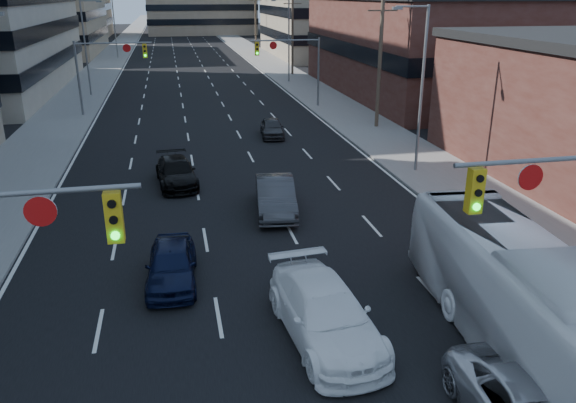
# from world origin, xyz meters

# --- Properties ---
(road_surface) EXTENTS (18.00, 300.00, 0.02)m
(road_surface) POSITION_xyz_m (0.00, 130.00, 0.01)
(road_surface) COLOR black
(road_surface) RESTS_ON ground
(sidewalk_left) EXTENTS (5.00, 300.00, 0.15)m
(sidewalk_left) POSITION_xyz_m (-11.50, 130.00, 0.07)
(sidewalk_left) COLOR slate
(sidewalk_left) RESTS_ON ground
(sidewalk_right) EXTENTS (5.00, 300.00, 0.15)m
(sidewalk_right) POSITION_xyz_m (11.50, 130.00, 0.07)
(sidewalk_right) COLOR slate
(sidewalk_right) RESTS_ON ground
(office_left_far) EXTENTS (20.00, 30.00, 16.00)m
(office_left_far) POSITION_xyz_m (-24.00, 100.00, 8.00)
(office_left_far) COLOR gray
(office_left_far) RESTS_ON ground
(storefront_right_mid) EXTENTS (20.00, 30.00, 9.00)m
(storefront_right_mid) POSITION_xyz_m (24.00, 50.00, 4.50)
(storefront_right_mid) COLOR #472119
(storefront_right_mid) RESTS_ON ground
(office_right_far) EXTENTS (22.00, 28.00, 14.00)m
(office_right_far) POSITION_xyz_m (25.00, 88.00, 7.00)
(office_right_far) COLOR gray
(office_right_far) RESTS_ON ground
(bg_block_right) EXTENTS (22.00, 22.00, 12.00)m
(bg_block_right) POSITION_xyz_m (32.00, 130.00, 6.00)
(bg_block_right) COLOR gray
(bg_block_right) RESTS_ON ground
(signal_far_left) EXTENTS (6.09, 0.33, 6.00)m
(signal_far_left) POSITION_xyz_m (-7.68, 45.00, 4.30)
(signal_far_left) COLOR slate
(signal_far_left) RESTS_ON ground
(signal_far_right) EXTENTS (6.09, 0.33, 6.00)m
(signal_far_right) POSITION_xyz_m (7.68, 45.00, 4.30)
(signal_far_right) COLOR slate
(signal_far_right) RESTS_ON ground
(utility_pole_block) EXTENTS (2.20, 0.28, 11.00)m
(utility_pole_block) POSITION_xyz_m (12.20, 36.00, 5.78)
(utility_pole_block) COLOR #4C3D2D
(utility_pole_block) RESTS_ON ground
(utility_pole_midblock) EXTENTS (2.20, 0.28, 11.00)m
(utility_pole_midblock) POSITION_xyz_m (12.20, 66.00, 5.78)
(utility_pole_midblock) COLOR #4C3D2D
(utility_pole_midblock) RESTS_ON ground
(utility_pole_distant) EXTENTS (2.20, 0.28, 11.00)m
(utility_pole_distant) POSITION_xyz_m (12.20, 96.00, 5.78)
(utility_pole_distant) COLOR #4C3D2D
(utility_pole_distant) RESTS_ON ground
(streetlight_left_mid) EXTENTS (2.03, 0.22, 9.00)m
(streetlight_left_mid) POSITION_xyz_m (-10.34, 55.00, 5.05)
(streetlight_left_mid) COLOR slate
(streetlight_left_mid) RESTS_ON ground
(streetlight_left_far) EXTENTS (2.03, 0.22, 9.00)m
(streetlight_left_far) POSITION_xyz_m (-10.34, 90.00, 5.05)
(streetlight_left_far) COLOR slate
(streetlight_left_far) RESTS_ON ground
(streetlight_right_near) EXTENTS (2.03, 0.22, 9.00)m
(streetlight_right_near) POSITION_xyz_m (10.34, 25.00, 5.05)
(streetlight_right_near) COLOR slate
(streetlight_right_near) RESTS_ON ground
(streetlight_right_far) EXTENTS (2.03, 0.22, 9.00)m
(streetlight_right_far) POSITION_xyz_m (10.34, 60.00, 5.05)
(streetlight_right_far) COLOR slate
(streetlight_right_far) RESTS_ON ground
(white_van) EXTENTS (2.80, 5.84, 1.64)m
(white_van) POSITION_xyz_m (1.17, 10.27, 0.82)
(white_van) COLOR white
(white_van) RESTS_ON ground
(transit_bus) EXTENTS (3.71, 12.08, 3.32)m
(transit_bus) POSITION_xyz_m (6.30, 8.03, 1.66)
(transit_bus) COLOR white
(transit_bus) RESTS_ON ground
(sedan_blue) EXTENTS (1.89, 4.26, 1.42)m
(sedan_blue) POSITION_xyz_m (-3.16, 14.60, 0.71)
(sedan_blue) COLOR black
(sedan_blue) RESTS_ON ground
(sedan_grey_center) EXTENTS (2.25, 5.02, 1.60)m
(sedan_grey_center) POSITION_xyz_m (1.60, 20.49, 0.80)
(sedan_grey_center) COLOR #39393C
(sedan_grey_center) RESTS_ON ground
(sedan_black_far) EXTENTS (2.35, 4.88, 1.37)m
(sedan_black_far) POSITION_xyz_m (-2.79, 25.51, 0.68)
(sedan_black_far) COLOR black
(sedan_black_far) RESTS_ON ground
(sedan_grey_right) EXTENTS (1.89, 3.94, 1.30)m
(sedan_grey_right) POSITION_xyz_m (4.03, 34.95, 0.65)
(sedan_grey_right) COLOR #2C2C2E
(sedan_grey_right) RESTS_ON ground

